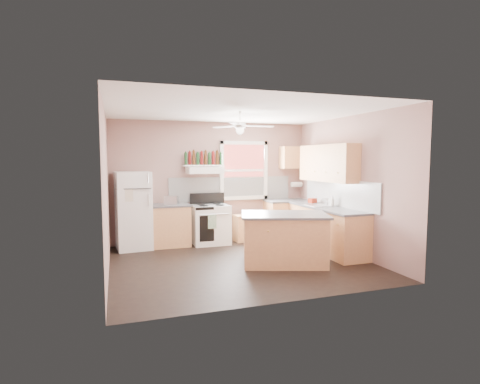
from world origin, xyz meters
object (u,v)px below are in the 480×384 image
object	(u,v)px
refrigerator	(133,211)
island	(284,240)
stove	(211,224)
toaster	(171,200)
cart	(246,229)

from	to	relation	value
refrigerator	island	distance (m)	3.21
stove	toaster	bearing A→B (deg)	177.89
toaster	cart	world-z (taller)	toaster
toaster	stove	xyz separation A→B (m)	(0.84, -0.04, -0.56)
toaster	island	bearing A→B (deg)	-26.78
toaster	cart	xyz separation A→B (m)	(1.69, -0.01, -0.72)
toaster	stove	world-z (taller)	toaster
cart	island	size ratio (longest dim) A/B	0.38
refrigerator	stove	xyz separation A→B (m)	(1.63, -0.04, -0.37)
cart	toaster	bearing A→B (deg)	175.13
stove	cart	world-z (taller)	stove
toaster	island	world-z (taller)	toaster
refrigerator	cart	size ratio (longest dim) A/B	2.93
refrigerator	toaster	bearing A→B (deg)	-5.45
refrigerator	cart	world-z (taller)	refrigerator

